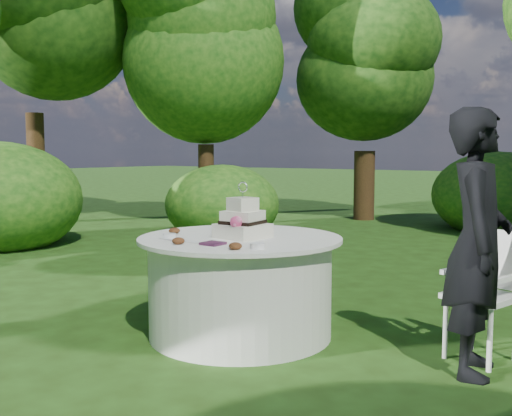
# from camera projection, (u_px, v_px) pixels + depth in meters

# --- Properties ---
(ground) EXTENTS (80.00, 80.00, 0.00)m
(ground) POSITION_uv_depth(u_px,v_px,m) (240.00, 335.00, 4.65)
(ground) COLOR #1F380F
(ground) RESTS_ON ground
(napkins) EXTENTS (0.14, 0.14, 0.02)m
(napkins) POSITION_uv_depth(u_px,v_px,m) (213.00, 243.00, 4.19)
(napkins) COLOR #471E3C
(napkins) RESTS_ON table
(feather_plume) EXTENTS (0.48, 0.07, 0.01)m
(feather_plume) POSITION_uv_depth(u_px,v_px,m) (181.00, 240.00, 4.35)
(feather_plume) COLOR white
(feather_plume) RESTS_ON table
(guest) EXTENTS (0.55, 0.70, 1.70)m
(guest) POSITION_uv_depth(u_px,v_px,m) (478.00, 242.00, 3.78)
(guest) COLOR black
(guest) RESTS_ON ground
(table) EXTENTS (1.56, 1.56, 0.77)m
(table) POSITION_uv_depth(u_px,v_px,m) (240.00, 286.00, 4.61)
(table) COLOR silver
(table) RESTS_ON ground
(cake) EXTENTS (0.37, 0.38, 0.43)m
(cake) POSITION_uv_depth(u_px,v_px,m) (243.00, 223.00, 4.52)
(cake) COLOR white
(cake) RESTS_ON table
(chair) EXTENTS (0.51, 0.50, 0.88)m
(chair) POSITION_uv_depth(u_px,v_px,m) (488.00, 284.00, 4.10)
(chair) COLOR silver
(chair) RESTS_ON ground
(votives) EXTENTS (0.90, 0.91, 0.04)m
(votives) POSITION_uv_depth(u_px,v_px,m) (223.00, 235.00, 4.52)
(votives) COLOR white
(votives) RESTS_ON table
(petal_cups) EXTENTS (0.95, 0.47, 0.05)m
(petal_cups) POSITION_uv_depth(u_px,v_px,m) (194.00, 239.00, 4.31)
(petal_cups) COLOR #562D16
(petal_cups) RESTS_ON table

